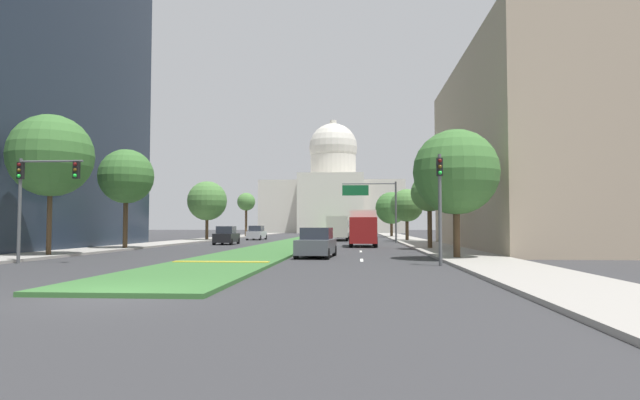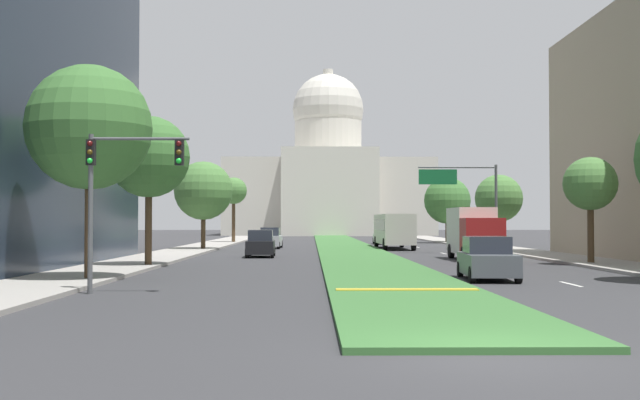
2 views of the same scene
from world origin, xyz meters
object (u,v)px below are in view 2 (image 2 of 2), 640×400
(street_tree_left_far, at_px, (203,191))
(sedan_far_horizon, at_px, (383,237))
(sedan_midblock, at_px, (261,244))
(street_tree_right_distant, at_px, (447,201))
(sedan_distant, at_px, (271,239))
(overhead_guide_sign, at_px, (466,190))
(street_tree_left_near, at_px, (89,128))
(traffic_light_near_left, at_px, (117,177))
(capitol_building, at_px, (328,181))
(city_bus, at_px, (394,228))
(street_tree_left_mid, at_px, (149,157))
(street_tree_left_distant, at_px, (234,192))
(street_tree_right_mid, at_px, (590,184))
(sedan_lead_stopped, at_px, (487,259))
(street_tree_right_far, at_px, (499,199))
(box_truck_delivery, at_px, (474,232))

(street_tree_left_far, height_order, sedan_far_horizon, street_tree_left_far)
(sedan_midblock, height_order, sedan_far_horizon, sedan_midblock)
(street_tree_right_distant, xyz_separation_m, sedan_distant, (-18.30, -16.32, -3.75))
(overhead_guide_sign, height_order, street_tree_left_near, street_tree_left_near)
(overhead_guide_sign, height_order, sedan_distant, overhead_guide_sign)
(sedan_distant, bearing_deg, traffic_light_near_left, -93.83)
(capitol_building, xyz_separation_m, street_tree_left_far, (-11.84, -73.93, -4.63))
(overhead_guide_sign, height_order, city_bus, overhead_guide_sign)
(overhead_guide_sign, distance_m, street_tree_left_mid, 25.89)
(traffic_light_near_left, distance_m, street_tree_left_distant, 58.39)
(street_tree_right_mid, relative_size, street_tree_left_distant, 0.82)
(street_tree_left_far, distance_m, sedan_lead_stopped, 35.91)
(street_tree_left_near, distance_m, street_tree_left_mid, 9.41)
(sedan_far_horizon, bearing_deg, street_tree_left_mid, -111.41)
(city_bus, bearing_deg, street_tree_left_mid, -119.81)
(traffic_light_near_left, xyz_separation_m, street_tree_left_distant, (-1.99, 58.33, 1.77))
(street_tree_right_far, height_order, street_tree_right_distant, street_tree_right_distant)
(city_bus, bearing_deg, street_tree_left_near, -113.51)
(traffic_light_near_left, relative_size, sedan_distant, 1.14)
(traffic_light_near_left, bearing_deg, street_tree_left_mid, 97.75)
(overhead_guide_sign, height_order, sedan_midblock, overhead_guide_sign)
(capitol_building, height_order, sedan_far_horizon, capitol_building)
(street_tree_left_near, bearing_deg, street_tree_right_distant, 66.36)
(sedan_midblock, relative_size, sedan_distant, 0.93)
(city_bus, bearing_deg, overhead_guide_sign, -67.09)
(traffic_light_near_left, xyz_separation_m, sedan_midblock, (3.02, 25.96, -2.96))
(street_tree_left_far, relative_size, street_tree_left_distant, 1.02)
(street_tree_left_distant, xyz_separation_m, box_truck_delivery, (18.31, -36.22, -3.89))
(city_bus, bearing_deg, sedan_midblock, -124.20)
(sedan_far_horizon, xyz_separation_m, box_truck_delivery, (2.50, -32.55, 0.89))
(street_tree_left_mid, bearing_deg, sedan_distant, 80.26)
(street_tree_left_mid, relative_size, street_tree_left_far, 1.07)
(capitol_building, relative_size, street_tree_left_distant, 5.02)
(street_tree_right_mid, height_order, street_tree_left_far, street_tree_left_far)
(street_tree_left_distant, distance_m, sedan_midblock, 33.09)
(box_truck_delivery, bearing_deg, overhead_guide_sign, 81.38)
(street_tree_left_mid, bearing_deg, capitol_building, 83.33)
(street_tree_right_distant, bearing_deg, city_bus, -113.90)
(sedan_lead_stopped, distance_m, sedan_distant, 37.94)
(sedan_lead_stopped, height_order, sedan_far_horizon, sedan_lead_stopped)
(sedan_lead_stopped, xyz_separation_m, box_truck_delivery, (2.87, 16.19, 0.86))
(street_tree_right_far, xyz_separation_m, sedan_midblock, (-18.60, -11.60, -3.38))
(overhead_guide_sign, distance_m, city_bus, 11.31)
(street_tree_right_mid, relative_size, sedan_far_horizon, 1.24)
(street_tree_left_mid, height_order, street_tree_right_far, street_tree_left_mid)
(street_tree_right_far, distance_m, sedan_distant, 19.67)
(street_tree_right_far, height_order, sedan_distant, street_tree_right_far)
(overhead_guide_sign, distance_m, sedan_far_horizon, 24.06)
(capitol_building, bearing_deg, box_truck_delivery, -85.60)
(sedan_lead_stopped, bearing_deg, street_tree_left_distant, 106.41)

